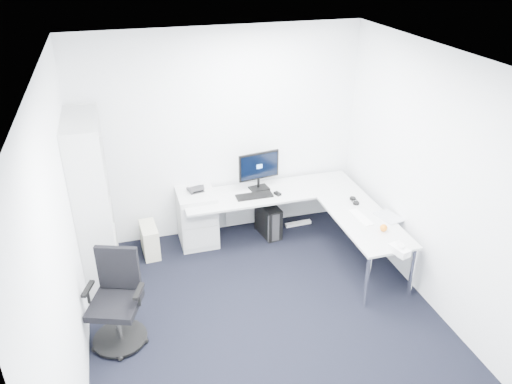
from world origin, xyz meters
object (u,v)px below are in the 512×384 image
object	(u,v)px
task_chair	(114,303)
laptop	(390,209)
bookshelf	(92,202)
monitor	(259,171)
l_desk	(278,226)

from	to	relation	value
task_chair	laptop	bearing A→B (deg)	28.51
bookshelf	monitor	world-z (taller)	bookshelf
task_chair	l_desk	bearing A→B (deg)	49.87
laptop	task_chair	bearing A→B (deg)	175.96
bookshelf	monitor	bearing A→B (deg)	10.23
bookshelf	monitor	distance (m)	2.08
l_desk	task_chair	size ratio (longest dim) A/B	2.32
l_desk	monitor	xyz separation A→B (m)	(-0.13, 0.42, 0.60)
l_desk	task_chair	world-z (taller)	task_chair
l_desk	bookshelf	world-z (taller)	bookshelf
task_chair	monitor	distance (m)	2.51
task_chair	laptop	xyz separation A→B (m)	(3.16, 0.44, 0.29)
l_desk	monitor	bearing A→B (deg)	107.52
bookshelf	laptop	bearing A→B (deg)	-12.94
monitor	laptop	size ratio (longest dim) A/B	1.70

